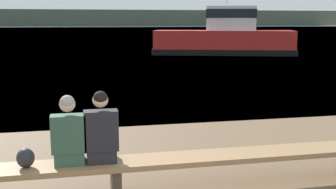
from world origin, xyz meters
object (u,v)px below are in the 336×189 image
at_px(person_right, 101,133).
at_px(tugboat_red, 225,39).
at_px(bench_main, 116,167).
at_px(shopping_bag, 26,158).
at_px(person_left, 69,136).

height_order(person_right, tugboat_red, tugboat_red).
xyz_separation_m(bench_main, tugboat_red, (9.78, 23.05, 0.66)).
xyz_separation_m(shopping_bag, tugboat_red, (10.93, 23.05, 0.45)).
xyz_separation_m(person_left, shopping_bag, (-0.55, -0.01, -0.26)).
height_order(person_left, person_right, person_right).
xyz_separation_m(person_right, tugboat_red, (9.96, 23.04, 0.18)).
bearing_deg(bench_main, person_left, 178.77).
relative_size(bench_main, person_left, 8.28).
bearing_deg(person_left, person_right, -0.18).
height_order(person_left, tugboat_red, tugboat_red).
distance_m(person_right, tugboat_red, 25.10).
xyz_separation_m(bench_main, shopping_bag, (-1.15, 0.00, 0.21)).
height_order(bench_main, person_right, person_right).
bearing_deg(shopping_bag, bench_main, -0.04).
height_order(person_left, shopping_bag, person_left).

